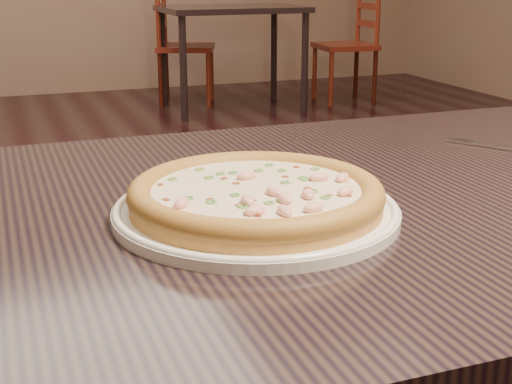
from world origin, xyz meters
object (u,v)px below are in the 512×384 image
object	(u,v)px
bg_table_right	(232,20)
chair_c	(179,46)
hero_table	(329,266)
chair_d	(352,45)
pizza	(256,195)
plate	(256,210)

from	to	relation	value
bg_table_right	chair_c	size ratio (longest dim) A/B	1.05
hero_table	chair_c	distance (m)	4.73
bg_table_right	chair_d	distance (m)	1.01
chair_d	pizza	bearing A→B (deg)	-119.10
plate	bg_table_right	size ratio (longest dim) A/B	0.32
pizza	chair_d	world-z (taller)	chair_d
bg_table_right	hero_table	bearing A→B (deg)	-106.90
chair_c	hero_table	bearing A→B (deg)	-102.02
plate	chair_c	world-z (taller)	chair_c
hero_table	bg_table_right	distance (m)	4.44
hero_table	plate	bearing A→B (deg)	-157.38
bg_table_right	chair_c	xyz separation A→B (m)	(-0.31, 0.37, -0.22)
pizza	plate	bearing A→B (deg)	106.05
plate	bg_table_right	bearing A→B (deg)	71.83
hero_table	plate	distance (m)	0.17
chair_c	chair_d	distance (m)	1.34
plate	chair_c	size ratio (longest dim) A/B	0.34
chair_c	pizza	bearing A→B (deg)	-103.30
pizza	chair_d	bearing A→B (deg)	60.90
chair_c	chair_d	xyz separation A→B (m)	(1.29, -0.37, 0.00)
pizza	hero_table	bearing A→B (deg)	22.86
hero_table	chair_d	size ratio (longest dim) A/B	1.26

